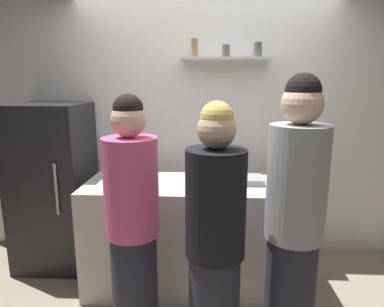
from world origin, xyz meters
TOP-DOWN VIEW (x-y plane):
  - back_wall_assembly at (0.00, 1.25)m, footprint 4.80×0.32m
  - refrigerator at (-1.43, 0.85)m, footprint 0.66×0.66m
  - counter at (-0.10, 0.52)m, footprint 1.76×0.67m
  - baking_pan at (0.31, 0.55)m, footprint 0.34×0.24m
  - utensil_holder at (-0.08, 0.70)m, footprint 0.10×0.10m
  - wine_bottle_pale_glass at (-0.78, 0.61)m, footprint 0.07×0.07m
  - wine_bottle_dark_glass at (-0.65, 0.60)m, footprint 0.07×0.07m
  - wine_bottle_amber_glass at (0.66, 0.29)m, footprint 0.07×0.07m
  - water_bottle_plastic at (0.12, 0.74)m, footprint 0.09×0.09m
  - person_blonde at (0.08, -0.35)m, footprint 0.34×0.34m
  - person_pink_top at (-0.44, -0.15)m, footprint 0.34×0.34m
  - person_grey_hoodie at (0.54, -0.26)m, footprint 0.34×0.34m

SIDE VIEW (x-z plane):
  - counter at x=-0.10m, z-range 0.00..0.93m
  - refrigerator at x=-1.43m, z-range 0.00..1.55m
  - person_blonde at x=0.08m, z-range -0.01..1.64m
  - person_pink_top at x=-0.44m, z-range -0.01..1.67m
  - person_grey_hoodie at x=0.54m, z-range 0.00..1.79m
  - baking_pan at x=0.31m, z-range 0.93..0.98m
  - utensil_holder at x=-0.08m, z-range 0.88..1.10m
  - water_bottle_plastic at x=0.12m, z-range 0.91..1.13m
  - wine_bottle_pale_glass at x=-0.78m, z-range 0.89..1.18m
  - wine_bottle_amber_glass at x=0.66m, z-range 0.88..1.22m
  - wine_bottle_dark_glass at x=-0.65m, z-range 0.88..1.22m
  - back_wall_assembly at x=0.00m, z-range 0.00..2.60m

